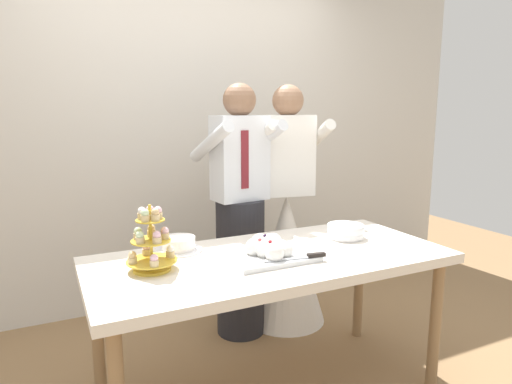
# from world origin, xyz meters

# --- Properties ---
(rear_wall) EXTENTS (5.20, 0.10, 2.90)m
(rear_wall) POSITION_xyz_m (0.00, 1.46, 1.45)
(rear_wall) COLOR beige
(rear_wall) RESTS_ON ground_plane
(dessert_table) EXTENTS (1.80, 0.80, 0.78)m
(dessert_table) POSITION_xyz_m (0.00, 0.00, 0.70)
(dessert_table) COLOR silver
(dessert_table) RESTS_ON ground_plane
(cupcake_stand) EXTENTS (0.23, 0.23, 0.31)m
(cupcake_stand) POSITION_xyz_m (-0.59, 0.05, 0.91)
(cupcake_stand) COLOR gold
(cupcake_stand) RESTS_ON dessert_table
(main_cake_tray) EXTENTS (0.43, 0.31, 0.13)m
(main_cake_tray) POSITION_xyz_m (-0.03, -0.04, 0.82)
(main_cake_tray) COLOR silver
(main_cake_tray) RESTS_ON dessert_table
(plate_stack) EXTENTS (0.21, 0.21, 0.08)m
(plate_stack) POSITION_xyz_m (0.53, 0.10, 0.81)
(plate_stack) COLOR white
(plate_stack) RESTS_ON dessert_table
(round_cake) EXTENTS (0.24, 0.24, 0.07)m
(round_cake) POSITION_xyz_m (-0.40, 0.27, 0.81)
(round_cake) COLOR white
(round_cake) RESTS_ON dessert_table
(person_groom) EXTENTS (0.51, 0.53, 1.66)m
(person_groom) POSITION_xyz_m (0.14, 0.71, 0.75)
(person_groom) COLOR #232328
(person_groom) RESTS_ON ground_plane
(person_bride) EXTENTS (0.57, 0.56, 1.66)m
(person_bride) POSITION_xyz_m (0.50, 0.74, 0.58)
(person_bride) COLOR white
(person_bride) RESTS_ON ground_plane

